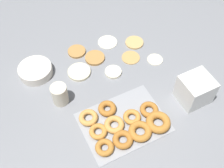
# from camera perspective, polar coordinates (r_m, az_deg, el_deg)

# --- Properties ---
(ground_plane) EXTENTS (3.00, 3.00, 0.00)m
(ground_plane) POSITION_cam_1_polar(r_m,az_deg,el_deg) (1.44, 0.16, 1.52)
(ground_plane) COLOR gray
(pancake_0) EXTENTS (0.10, 0.10, 0.01)m
(pancake_0) POSITION_cam_1_polar(r_m,az_deg,el_deg) (1.56, -7.18, 6.58)
(pancake_0) COLOR #B27F42
(pancake_0) RESTS_ON ground_plane
(pancake_1) EXTENTS (0.12, 0.12, 0.01)m
(pancake_1) POSITION_cam_1_polar(r_m,az_deg,el_deg) (1.46, -6.67, 2.45)
(pancake_1) COLOR beige
(pancake_1) RESTS_ON ground_plane
(pancake_2) EXTENTS (0.10, 0.10, 0.01)m
(pancake_2) POSITION_cam_1_polar(r_m,az_deg,el_deg) (1.60, 4.57, 8.40)
(pancake_2) COLOR tan
(pancake_2) RESTS_ON ground_plane
(pancake_3) EXTENTS (0.11, 0.11, 0.01)m
(pancake_3) POSITION_cam_1_polar(r_m,az_deg,el_deg) (1.52, -3.50, 5.34)
(pancake_3) COLOR #B27F42
(pancake_3) RESTS_ON ground_plane
(pancake_4) EXTENTS (0.09, 0.09, 0.01)m
(pancake_4) POSITION_cam_1_polar(r_m,az_deg,el_deg) (1.45, 0.25, 2.45)
(pancake_4) COLOR silver
(pancake_4) RESTS_ON ground_plane
(pancake_5) EXTENTS (0.11, 0.11, 0.01)m
(pancake_5) POSITION_cam_1_polar(r_m,az_deg,el_deg) (1.60, -0.91, 8.55)
(pancake_5) COLOR silver
(pancake_5) RESTS_ON ground_plane
(pancake_6) EXTENTS (0.08, 0.08, 0.01)m
(pancake_6) POSITION_cam_1_polar(r_m,az_deg,el_deg) (1.53, 8.69, 5.05)
(pancake_6) COLOR beige
(pancake_6) RESTS_ON ground_plane
(pancake_7) EXTENTS (0.10, 0.10, 0.01)m
(pancake_7) POSITION_cam_1_polar(r_m,az_deg,el_deg) (1.52, 3.84, 5.45)
(pancake_7) COLOR tan
(pancake_7) RESTS_ON ground_plane
(donut_tray) EXTENTS (0.38, 0.28, 0.04)m
(donut_tray) POSITION_cam_1_polar(r_m,az_deg,el_deg) (1.27, 2.89, -8.13)
(donut_tray) COLOR #93969B
(donut_tray) RESTS_ON ground_plane
(batter_bowl) EXTENTS (0.17, 0.17, 0.05)m
(batter_bowl) POSITION_cam_1_polar(r_m,az_deg,el_deg) (1.49, -15.28, 2.64)
(batter_bowl) COLOR silver
(batter_bowl) RESTS_ON ground_plane
(container_stack) EXTENTS (0.14, 0.13, 0.14)m
(container_stack) POSITION_cam_1_polar(r_m,az_deg,el_deg) (1.36, 16.53, -1.10)
(container_stack) COLOR white
(container_stack) RESTS_ON ground_plane
(paper_cup) EXTENTS (0.08, 0.08, 0.11)m
(paper_cup) POSITION_cam_1_polar(r_m,az_deg,el_deg) (1.33, -10.57, -2.10)
(paper_cup) COLOR beige
(paper_cup) RESTS_ON ground_plane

